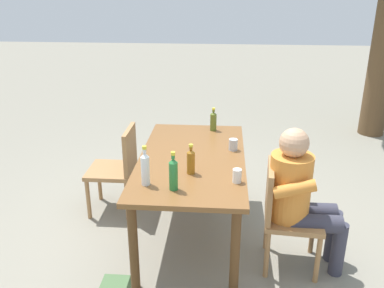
{
  "coord_description": "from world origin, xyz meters",
  "views": [
    {
      "loc": [
        3.24,
        0.26,
        2.18
      ],
      "look_at": [
        0.0,
        0.0,
        0.89
      ],
      "focal_mm": 38.87,
      "sensor_mm": 36.0,
      "label": 1
    }
  ],
  "objects_px": {
    "chair_near_left": "(119,165)",
    "cup_white": "(237,176)",
    "chair_far_right": "(283,211)",
    "person_in_white_shirt": "(300,193)",
    "bottle_amber": "(191,161)",
    "bottle_clear": "(145,168)",
    "bottle_olive": "(213,121)",
    "dining_table": "(192,167)",
    "bottle_green": "(173,174)",
    "cup_steel": "(233,145)"
  },
  "relations": [
    {
      "from": "dining_table",
      "to": "bottle_green",
      "type": "bearing_deg",
      "value": -8.27
    },
    {
      "from": "bottle_green",
      "to": "dining_table",
      "type": "bearing_deg",
      "value": 171.73
    },
    {
      "from": "bottle_clear",
      "to": "bottle_amber",
      "type": "bearing_deg",
      "value": 124.36
    },
    {
      "from": "person_in_white_shirt",
      "to": "dining_table",
      "type": "bearing_deg",
      "value": -113.67
    },
    {
      "from": "chair_near_left",
      "to": "bottle_olive",
      "type": "height_order",
      "value": "bottle_olive"
    },
    {
      "from": "bottle_olive",
      "to": "bottle_amber",
      "type": "xyz_separation_m",
      "value": [
        1.01,
        -0.14,
        0.0
      ]
    },
    {
      "from": "chair_near_left",
      "to": "bottle_olive",
      "type": "relative_size",
      "value": 3.72
    },
    {
      "from": "bottle_clear",
      "to": "chair_near_left",
      "type": "bearing_deg",
      "value": -153.79
    },
    {
      "from": "dining_table",
      "to": "cup_white",
      "type": "distance_m",
      "value": 0.6
    },
    {
      "from": "chair_far_right",
      "to": "bottle_olive",
      "type": "relative_size",
      "value": 3.72
    },
    {
      "from": "bottle_clear",
      "to": "cup_white",
      "type": "height_order",
      "value": "bottle_clear"
    },
    {
      "from": "person_in_white_shirt",
      "to": "cup_white",
      "type": "xyz_separation_m",
      "value": [
        0.07,
        -0.49,
        0.16
      ]
    },
    {
      "from": "bottle_green",
      "to": "person_in_white_shirt",
      "type": "bearing_deg",
      "value": 103.02
    },
    {
      "from": "chair_near_left",
      "to": "cup_white",
      "type": "height_order",
      "value": "cup_white"
    },
    {
      "from": "chair_near_left",
      "to": "dining_table",
      "type": "bearing_deg",
      "value": 63.3
    },
    {
      "from": "person_in_white_shirt",
      "to": "cup_steel",
      "type": "height_order",
      "value": "person_in_white_shirt"
    },
    {
      "from": "bottle_olive",
      "to": "cup_white",
      "type": "xyz_separation_m",
      "value": [
        1.13,
        0.21,
        -0.05
      ]
    },
    {
      "from": "dining_table",
      "to": "bottle_green",
      "type": "xyz_separation_m",
      "value": [
        0.59,
        -0.09,
        0.22
      ]
    },
    {
      "from": "dining_table",
      "to": "chair_near_left",
      "type": "bearing_deg",
      "value": -116.7
    },
    {
      "from": "chair_far_right",
      "to": "cup_white",
      "type": "height_order",
      "value": "cup_white"
    },
    {
      "from": "bottle_green",
      "to": "bottle_olive",
      "type": "distance_m",
      "value": 1.31
    },
    {
      "from": "bottle_olive",
      "to": "bottle_amber",
      "type": "relative_size",
      "value": 0.96
    },
    {
      "from": "chair_near_left",
      "to": "bottle_green",
      "type": "bearing_deg",
      "value": 34.29
    },
    {
      "from": "bottle_green",
      "to": "bottle_amber",
      "type": "bearing_deg",
      "value": 159.67
    },
    {
      "from": "chair_far_right",
      "to": "bottle_clear",
      "type": "bearing_deg",
      "value": -81.08
    },
    {
      "from": "bottle_amber",
      "to": "cup_steel",
      "type": "relative_size",
      "value": 2.36
    },
    {
      "from": "chair_near_left",
      "to": "chair_far_right",
      "type": "bearing_deg",
      "value": 63.53
    },
    {
      "from": "cup_steel",
      "to": "cup_white",
      "type": "xyz_separation_m",
      "value": [
        0.63,
        0.02,
        0.0
      ]
    },
    {
      "from": "person_in_white_shirt",
      "to": "cup_white",
      "type": "height_order",
      "value": "person_in_white_shirt"
    },
    {
      "from": "chair_near_left",
      "to": "bottle_olive",
      "type": "distance_m",
      "value": 1.03
    },
    {
      "from": "chair_far_right",
      "to": "cup_steel",
      "type": "bearing_deg",
      "value": -144.37
    },
    {
      "from": "chair_near_left",
      "to": "bottle_clear",
      "type": "distance_m",
      "value": 1.09
    },
    {
      "from": "dining_table",
      "to": "person_in_white_shirt",
      "type": "height_order",
      "value": "person_in_white_shirt"
    },
    {
      "from": "chair_far_right",
      "to": "person_in_white_shirt",
      "type": "distance_m",
      "value": 0.2
    },
    {
      "from": "chair_near_left",
      "to": "bottle_amber",
      "type": "distance_m",
      "value": 1.1
    },
    {
      "from": "cup_steel",
      "to": "bottle_green",
      "type": "bearing_deg",
      "value": -29.37
    },
    {
      "from": "bottle_olive",
      "to": "bottle_green",
      "type": "bearing_deg",
      "value": -10.83
    },
    {
      "from": "bottle_olive",
      "to": "cup_white",
      "type": "bearing_deg",
      "value": 10.61
    },
    {
      "from": "bottle_olive",
      "to": "cup_steel",
      "type": "distance_m",
      "value": 0.54
    },
    {
      "from": "bottle_amber",
      "to": "cup_white",
      "type": "xyz_separation_m",
      "value": [
        0.13,
        0.36,
        -0.05
      ]
    },
    {
      "from": "person_in_white_shirt",
      "to": "cup_steel",
      "type": "relative_size",
      "value": 11.45
    },
    {
      "from": "cup_steel",
      "to": "bottle_amber",
      "type": "bearing_deg",
      "value": -33.78
    },
    {
      "from": "chair_near_left",
      "to": "bottle_clear",
      "type": "xyz_separation_m",
      "value": [
        0.91,
        0.45,
        0.41
      ]
    },
    {
      "from": "dining_table",
      "to": "bottle_clear",
      "type": "relative_size",
      "value": 5.44
    },
    {
      "from": "bottle_olive",
      "to": "chair_far_right",
      "type": "bearing_deg",
      "value": 29.07
    },
    {
      "from": "bottle_green",
      "to": "bottle_amber",
      "type": "distance_m",
      "value": 0.3
    },
    {
      "from": "bottle_clear",
      "to": "bottle_amber",
      "type": "height_order",
      "value": "bottle_clear"
    },
    {
      "from": "bottle_clear",
      "to": "cup_steel",
      "type": "distance_m",
      "value": 0.97
    },
    {
      "from": "dining_table",
      "to": "cup_steel",
      "type": "relative_size",
      "value": 16.2
    },
    {
      "from": "cup_steel",
      "to": "cup_white",
      "type": "distance_m",
      "value": 0.63
    }
  ]
}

